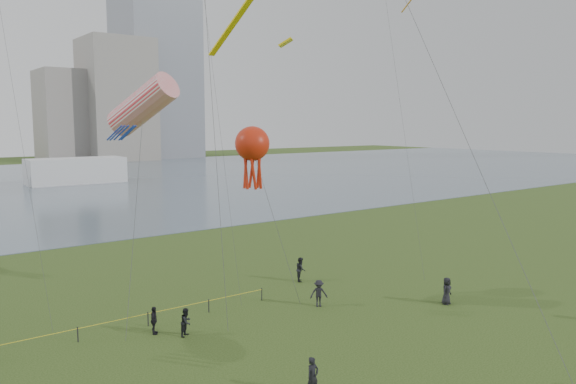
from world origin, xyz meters
TOP-DOWN VIEW (x-y plane):
  - building_mid at (46.00, 162.00)m, footprint 20.00×20.00m
  - building_low at (32.00, 168.00)m, footprint 16.00×18.00m
  - pavilion_right at (14.00, 98.00)m, footprint 18.00×7.00m
  - spectator_a at (-4.86, 12.94)m, footprint 0.97×0.93m
  - spectator_b at (4.27, 12.39)m, footprint 1.30×1.12m
  - spectator_c at (-6.20, 14.24)m, footprint 0.82×0.99m
  - spectator_d at (11.26, 7.76)m, footprint 0.97×0.74m
  - spectator_f at (-3.59, 3.41)m, footprint 0.65×0.46m
  - spectator_g at (6.95, 17.70)m, footprint 1.07×1.11m
  - kite_windsock at (-5.15, 17.40)m, footprint 4.53×5.68m
  - kite_octopus at (1.35, 15.61)m, footprint 3.35×3.32m
  - kite_delta at (6.47, 7.38)m, footprint 3.00×13.37m

SIDE VIEW (x-z plane):
  - spectator_c at x=-6.20m, z-range 0.00..1.58m
  - spectator_a at x=-4.86m, z-range 0.00..1.58m
  - spectator_f at x=-3.59m, z-range 0.00..1.70m
  - spectator_b at x=4.27m, z-range 0.00..1.75m
  - spectator_d at x=11.26m, z-range 0.00..1.78m
  - spectator_g at x=6.95m, z-range 0.00..1.81m
  - pavilion_right at x=14.00m, z-range 0.00..5.00m
  - kite_octopus at x=1.35m, z-range 4.60..16.18m
  - kite_windsock at x=-5.15m, z-range 5.45..20.17m
  - building_low at x=32.00m, z-range 0.00..28.00m
  - kite_delta at x=6.47m, z-range 8.39..28.70m
  - building_mid at x=46.00m, z-range 0.00..38.00m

